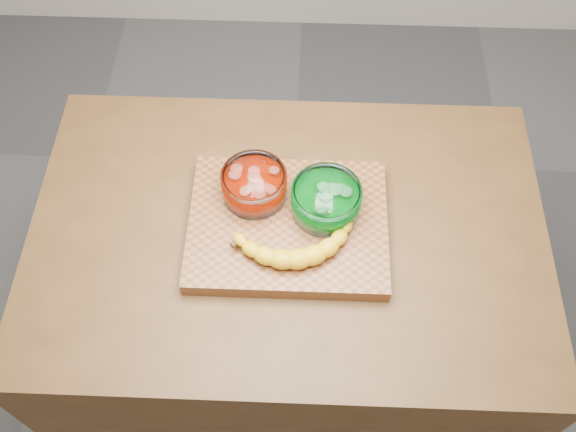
{
  "coord_description": "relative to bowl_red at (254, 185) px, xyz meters",
  "views": [
    {
      "loc": [
        0.03,
        -0.77,
        2.17
      ],
      "look_at": [
        0.0,
        0.0,
        0.96
      ],
      "focal_mm": 40.0,
      "sensor_mm": 36.0,
      "label": 1
    }
  ],
  "objects": [
    {
      "name": "ground",
      "position": [
        0.08,
        -0.07,
        -0.97
      ],
      "size": [
        3.5,
        3.5,
        0.0
      ],
      "primitive_type": "plane",
      "color": "#4F4F53",
      "rests_on": "ground"
    },
    {
      "name": "bowl_green",
      "position": [
        0.16,
        -0.04,
        0.0
      ],
      "size": [
        0.16,
        0.16,
        0.07
      ],
      "color": "white",
      "rests_on": "cutting_board"
    },
    {
      "name": "bowl_red",
      "position": [
        0.0,
        0.0,
        0.0
      ],
      "size": [
        0.15,
        0.15,
        0.07
      ],
      "color": "white",
      "rests_on": "cutting_board"
    },
    {
      "name": "counter",
      "position": [
        0.08,
        -0.07,
        -0.52
      ],
      "size": [
        1.2,
        0.8,
        0.9
      ],
      "primitive_type": "cube",
      "color": "#4B3016",
      "rests_on": "ground"
    },
    {
      "name": "cutting_board",
      "position": [
        0.08,
        -0.07,
        -0.05
      ],
      "size": [
        0.45,
        0.35,
        0.04
      ],
      "primitive_type": "cube",
      "color": "brown",
      "rests_on": "counter"
    },
    {
      "name": "banana",
      "position": [
        0.09,
        -0.14,
        -0.01
      ],
      "size": [
        0.3,
        0.16,
        0.04
      ],
      "primitive_type": null,
      "color": "gold",
      "rests_on": "cutting_board"
    }
  ]
}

